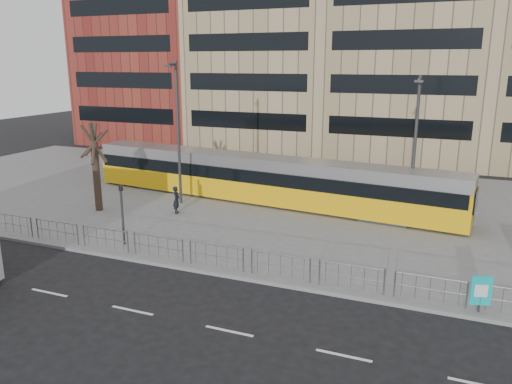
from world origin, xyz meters
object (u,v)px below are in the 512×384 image
at_px(tram, 262,179).
at_px(bare_tree, 92,119).
at_px(lamp_post_west, 178,129).
at_px(lamp_post_east, 415,143).
at_px(traffic_light_west, 122,207).
at_px(pedestrian, 176,200).
at_px(ad_panel, 481,291).

bearing_deg(tram, bare_tree, -141.09).
xyz_separation_m(lamp_post_west, lamp_post_east, (14.09, 2.05, -0.38)).
xyz_separation_m(tram, bare_tree, (-8.67, -5.57, 4.11)).
bearing_deg(lamp_post_east, traffic_light_west, -143.07).
bearing_deg(traffic_light_west, pedestrian, 95.93).
bearing_deg(bare_tree, lamp_post_east, 16.31).
distance_m(pedestrian, traffic_light_west, 5.74).
distance_m(tram, bare_tree, 11.09).
bearing_deg(lamp_post_east, lamp_post_west, -171.73).
relative_size(tram, lamp_post_west, 2.86).
relative_size(tram, pedestrian, 15.29).
distance_m(tram, traffic_light_west, 10.63).
distance_m(lamp_post_east, bare_tree, 18.78).
distance_m(traffic_light_west, bare_tree, 7.67).
height_order(pedestrian, bare_tree, bare_tree).
relative_size(tram, traffic_light_west, 8.26).
relative_size(tram, lamp_post_east, 3.13).
bearing_deg(bare_tree, ad_panel, -14.22).
height_order(tram, ad_panel, tram).
bearing_deg(bare_tree, tram, 32.73).
relative_size(ad_panel, lamp_post_west, 0.16).
height_order(tram, lamp_post_west, lamp_post_west).
relative_size(tram, bare_tree, 3.35).
bearing_deg(traffic_light_west, lamp_post_west, 102.01).
height_order(traffic_light_west, bare_tree, bare_tree).
height_order(ad_panel, bare_tree, bare_tree).
distance_m(tram, lamp_post_west, 6.28).
xyz_separation_m(tram, pedestrian, (-3.85, -4.38, -0.67)).
distance_m(lamp_post_west, bare_tree, 5.11).
distance_m(ad_panel, traffic_light_west, 16.42).
height_order(lamp_post_west, bare_tree, lamp_post_west).
bearing_deg(pedestrian, lamp_post_west, 5.07).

